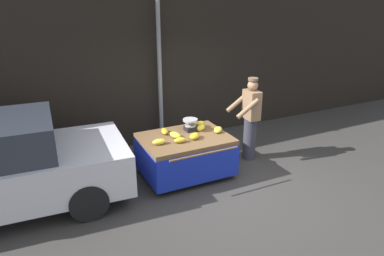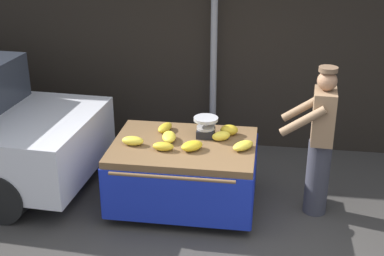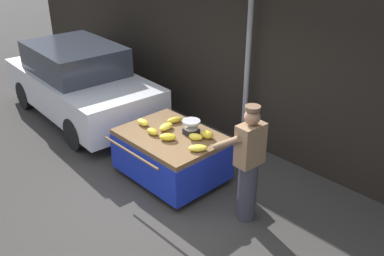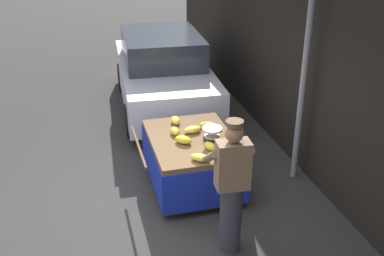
{
  "view_description": "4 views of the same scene",
  "coord_description": "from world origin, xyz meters",
  "px_view_note": "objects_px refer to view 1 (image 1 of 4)",
  "views": [
    {
      "loc": [
        -3.15,
        -4.69,
        3.32
      ],
      "look_at": [
        -0.45,
        0.84,
        0.95
      ],
      "focal_mm": 33.88,
      "sensor_mm": 36.0,
      "label": 1
    },
    {
      "loc": [
        0.33,
        -4.47,
        3.27
      ],
      "look_at": [
        -0.48,
        0.97,
        0.95
      ],
      "focal_mm": 50.08,
      "sensor_mm": 36.0,
      "label": 2
    },
    {
      "loc": [
        3.94,
        -2.9,
        3.83
      ],
      "look_at": [
        -0.07,
        0.88,
        1.07
      ],
      "focal_mm": 39.88,
      "sensor_mm": 36.0,
      "label": 3
    },
    {
      "loc": [
        5.16,
        -0.62,
        3.78
      ],
      "look_at": [
        -0.33,
        0.83,
        1.06
      ],
      "focal_mm": 43.31,
      "sensor_mm": 36.0,
      "label": 4
    }
  ],
  "objects_px": {
    "banana_bunch_1": "(175,135)",
    "banana_bunch_5": "(200,124)",
    "banana_cart": "(185,147)",
    "banana_bunch_7": "(159,142)",
    "street_pole": "(160,75)",
    "banana_bunch_2": "(218,130)",
    "banana_bunch_0": "(180,140)",
    "banana_bunch_3": "(201,128)",
    "banana_bunch_4": "(165,131)",
    "banana_bunch_6": "(195,136)",
    "vendor_person": "(250,119)",
    "weighing_scale": "(190,125)"
  },
  "relations": [
    {
      "from": "banana_bunch_2",
      "to": "banana_bunch_5",
      "type": "bearing_deg",
      "value": 116.25
    },
    {
      "from": "banana_cart",
      "to": "banana_bunch_1",
      "type": "xyz_separation_m",
      "value": [
        -0.18,
        0.05,
        0.25
      ]
    },
    {
      "from": "banana_cart",
      "to": "banana_bunch_6",
      "type": "xyz_separation_m",
      "value": [
        0.12,
        -0.16,
        0.26
      ]
    },
    {
      "from": "banana_bunch_1",
      "to": "vendor_person",
      "type": "relative_size",
      "value": 0.16
    },
    {
      "from": "banana_bunch_4",
      "to": "banana_bunch_6",
      "type": "relative_size",
      "value": 1.04
    },
    {
      "from": "weighing_scale",
      "to": "banana_bunch_1",
      "type": "distance_m",
      "value": 0.44
    },
    {
      "from": "banana_bunch_4",
      "to": "banana_bunch_6",
      "type": "height_order",
      "value": "banana_bunch_6"
    },
    {
      "from": "banana_bunch_0",
      "to": "banana_bunch_3",
      "type": "xyz_separation_m",
      "value": [
        0.6,
        0.36,
        0.01
      ]
    },
    {
      "from": "street_pole",
      "to": "banana_cart",
      "type": "distance_m",
      "value": 1.89
    },
    {
      "from": "weighing_scale",
      "to": "vendor_person",
      "type": "bearing_deg",
      "value": -6.95
    },
    {
      "from": "banana_cart",
      "to": "banana_bunch_7",
      "type": "bearing_deg",
      "value": -168.1
    },
    {
      "from": "street_pole",
      "to": "banana_bunch_0",
      "type": "distance_m",
      "value": 1.98
    },
    {
      "from": "banana_bunch_2",
      "to": "banana_bunch_4",
      "type": "height_order",
      "value": "same"
    },
    {
      "from": "banana_cart",
      "to": "banana_bunch_0",
      "type": "height_order",
      "value": "banana_bunch_0"
    },
    {
      "from": "banana_bunch_3",
      "to": "banana_bunch_5",
      "type": "xyz_separation_m",
      "value": [
        0.08,
        0.17,
        0.01
      ]
    },
    {
      "from": "banana_bunch_3",
      "to": "banana_bunch_5",
      "type": "bearing_deg",
      "value": 65.59
    },
    {
      "from": "weighing_scale",
      "to": "banana_bunch_4",
      "type": "height_order",
      "value": "weighing_scale"
    },
    {
      "from": "banana_bunch_6",
      "to": "banana_bunch_0",
      "type": "bearing_deg",
      "value": -170.79
    },
    {
      "from": "banana_bunch_5",
      "to": "banana_bunch_6",
      "type": "distance_m",
      "value": 0.6
    },
    {
      "from": "weighing_scale",
      "to": "banana_bunch_4",
      "type": "xyz_separation_m",
      "value": [
        -0.49,
        0.08,
        -0.07
      ]
    },
    {
      "from": "street_pole",
      "to": "banana_bunch_0",
      "type": "xyz_separation_m",
      "value": [
        -0.34,
        -1.79,
        -0.76
      ]
    },
    {
      "from": "banana_cart",
      "to": "banana_bunch_0",
      "type": "distance_m",
      "value": 0.38
    },
    {
      "from": "banana_bunch_6",
      "to": "banana_bunch_7",
      "type": "bearing_deg",
      "value": 176.57
    },
    {
      "from": "banana_bunch_2",
      "to": "vendor_person",
      "type": "xyz_separation_m",
      "value": [
        0.82,
        0.13,
        0.04
      ]
    },
    {
      "from": "banana_bunch_2",
      "to": "banana_bunch_3",
      "type": "distance_m",
      "value": 0.33
    },
    {
      "from": "street_pole",
      "to": "banana_bunch_2",
      "type": "xyz_separation_m",
      "value": [
        0.51,
        -1.64,
        -0.76
      ]
    },
    {
      "from": "banana_bunch_5",
      "to": "street_pole",
      "type": "bearing_deg",
      "value": 104.52
    },
    {
      "from": "banana_bunch_1",
      "to": "vendor_person",
      "type": "xyz_separation_m",
      "value": [
        1.66,
        0.03,
        0.04
      ]
    },
    {
      "from": "banana_bunch_4",
      "to": "banana_bunch_0",
      "type": "bearing_deg",
      "value": -81.04
    },
    {
      "from": "banana_bunch_7",
      "to": "banana_bunch_3",
      "type": "bearing_deg",
      "value": 15.49
    },
    {
      "from": "banana_bunch_0",
      "to": "banana_bunch_3",
      "type": "bearing_deg",
      "value": 30.81
    },
    {
      "from": "banana_bunch_0",
      "to": "banana_cart",
      "type": "bearing_deg",
      "value": 47.08
    },
    {
      "from": "banana_bunch_4",
      "to": "banana_bunch_7",
      "type": "bearing_deg",
      "value": -122.78
    },
    {
      "from": "weighing_scale",
      "to": "banana_bunch_5",
      "type": "distance_m",
      "value": 0.28
    },
    {
      "from": "banana_bunch_3",
      "to": "banana_bunch_6",
      "type": "xyz_separation_m",
      "value": [
        -0.29,
        -0.31,
        -0.0
      ]
    },
    {
      "from": "banana_bunch_5",
      "to": "banana_bunch_6",
      "type": "height_order",
      "value": "banana_bunch_5"
    },
    {
      "from": "banana_bunch_1",
      "to": "banana_bunch_5",
      "type": "xyz_separation_m",
      "value": [
        0.66,
        0.26,
        0.01
      ]
    },
    {
      "from": "banana_cart",
      "to": "banana_bunch_2",
      "type": "height_order",
      "value": "banana_bunch_2"
    },
    {
      "from": "banana_cart",
      "to": "banana_bunch_1",
      "type": "bearing_deg",
      "value": 163.27
    },
    {
      "from": "weighing_scale",
      "to": "banana_bunch_0",
      "type": "height_order",
      "value": "weighing_scale"
    },
    {
      "from": "banana_bunch_3",
      "to": "banana_bunch_4",
      "type": "distance_m",
      "value": 0.7
    },
    {
      "from": "banana_bunch_5",
      "to": "banana_bunch_7",
      "type": "bearing_deg",
      "value": -157.26
    },
    {
      "from": "banana_bunch_0",
      "to": "vendor_person",
      "type": "bearing_deg",
      "value": 9.64
    },
    {
      "from": "banana_bunch_0",
      "to": "banana_bunch_4",
      "type": "relative_size",
      "value": 0.88
    },
    {
      "from": "street_pole",
      "to": "banana_cart",
      "type": "bearing_deg",
      "value": -95.43
    },
    {
      "from": "banana_bunch_7",
      "to": "street_pole",
      "type": "bearing_deg",
      "value": 67.54
    },
    {
      "from": "banana_bunch_2",
      "to": "banana_bunch_7",
      "type": "xyz_separation_m",
      "value": [
        -1.22,
        -0.06,
        0.0
      ]
    },
    {
      "from": "banana_bunch_4",
      "to": "street_pole",
      "type": "bearing_deg",
      "value": 71.48
    },
    {
      "from": "banana_cart",
      "to": "banana_bunch_6",
      "type": "distance_m",
      "value": 0.32
    },
    {
      "from": "banana_bunch_0",
      "to": "banana_bunch_7",
      "type": "bearing_deg",
      "value": 165.99
    }
  ]
}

